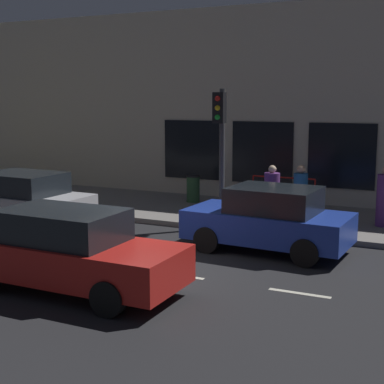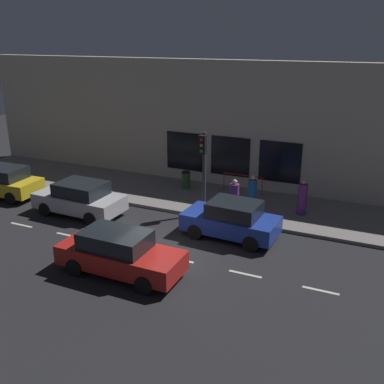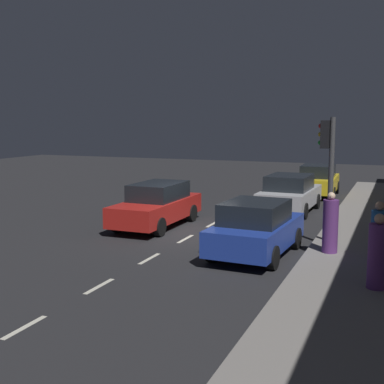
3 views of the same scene
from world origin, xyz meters
name	(u,v)px [view 3 (image 3 of 3)]	position (x,y,z in m)	size (l,w,h in m)	color
ground_plane	(197,233)	(0.00, 0.00, 0.00)	(60.00, 60.00, 0.00)	#232326
lane_centre_line	(185,239)	(0.00, -1.00, 0.00)	(0.12, 27.20, 0.01)	beige
traffic_light	(328,159)	(4.33, -0.16, 2.67)	(0.50, 0.32, 3.78)	#424244
parked_car_0	(290,193)	(2.14, 5.16, 0.79)	(2.07, 4.28, 1.58)	#B7B7BC
parked_car_1	(256,228)	(2.66, -2.13, 0.79)	(2.08, 4.00, 1.58)	#1E389E
parked_car_2	(157,205)	(-1.73, 0.47, 0.79)	(1.83, 4.51, 1.58)	red
parked_car_3	(318,180)	(2.53, 10.31, 0.79)	(1.99, 3.93, 1.58)	gold
pedestrian_0	(378,255)	(6.03, -4.38, 0.91)	(0.62, 0.62, 1.68)	#5B2D70
pedestrian_1	(330,225)	(4.65, -1.57, 0.93)	(0.53, 0.53, 1.71)	#5B2D70
pedestrian_2	(379,234)	(5.94, -2.03, 0.88)	(0.54, 0.54, 1.60)	#1E5189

